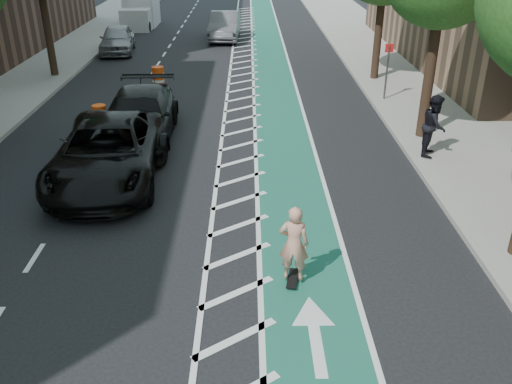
{
  "coord_description": "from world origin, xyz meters",
  "views": [
    {
      "loc": [
        1.79,
        -10.59,
        6.94
      ],
      "look_at": [
        1.94,
        1.14,
        1.1
      ],
      "focal_mm": 38.0,
      "sensor_mm": 36.0,
      "label": 1
    }
  ],
  "objects_px": {
    "suv_near": "(108,151)",
    "barrel_a": "(100,117)",
    "skateboarder": "(294,244)",
    "suv_far": "(139,117)"
  },
  "relations": [
    {
      "from": "suv_near",
      "to": "barrel_a",
      "type": "height_order",
      "value": "suv_near"
    },
    {
      "from": "suv_near",
      "to": "suv_far",
      "type": "bearing_deg",
      "value": 81.07
    },
    {
      "from": "skateboarder",
      "to": "suv_far",
      "type": "relative_size",
      "value": 0.29
    },
    {
      "from": "suv_near",
      "to": "suv_far",
      "type": "relative_size",
      "value": 1.07
    },
    {
      "from": "suv_near",
      "to": "barrel_a",
      "type": "distance_m",
      "value": 4.76
    },
    {
      "from": "suv_near",
      "to": "barrel_a",
      "type": "bearing_deg",
      "value": 104.19
    },
    {
      "from": "suv_far",
      "to": "skateboarder",
      "type": "bearing_deg",
      "value": -62.32
    },
    {
      "from": "skateboarder",
      "to": "barrel_a",
      "type": "relative_size",
      "value": 1.96
    },
    {
      "from": "suv_far",
      "to": "barrel_a",
      "type": "bearing_deg",
      "value": 140.0
    },
    {
      "from": "skateboarder",
      "to": "suv_far",
      "type": "bearing_deg",
      "value": -50.38
    }
  ]
}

